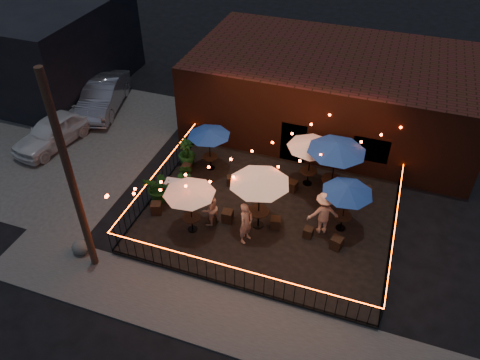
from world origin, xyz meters
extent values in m
plane|color=black|center=(0.00, 0.00, 0.00)|extent=(110.00, 110.00, 0.00)
cube|color=black|center=(0.00, 2.00, 0.07)|extent=(10.00, 8.00, 0.15)
cube|color=#423F3D|center=(0.00, -3.25, 0.03)|extent=(18.00, 2.50, 0.05)
cube|color=#423F3D|center=(-12.00, 4.00, 0.01)|extent=(11.00, 12.00, 0.02)
cube|color=#3A1A0F|center=(1.00, 10.00, 2.00)|extent=(14.00, 8.00, 4.00)
cube|color=black|center=(0.00, 6.12, 1.10)|extent=(1.20, 0.24, 2.20)
cube|color=black|center=(3.50, 6.12, 1.60)|extent=(1.60, 0.24, 1.20)
cube|color=black|center=(-18.00, 9.00, 2.50)|extent=(12.00, 9.00, 5.00)
cylinder|color=#372016|center=(-5.40, -2.60, 4.00)|extent=(0.26, 0.26, 8.00)
cube|color=black|center=(0.00, -2.00, 0.23)|extent=(10.00, 0.04, 0.04)
cube|color=black|center=(0.00, -2.00, 1.15)|extent=(10.00, 0.04, 0.04)
cube|color=#FF3C02|center=(0.00, -2.00, 1.18)|extent=(10.00, 0.03, 0.02)
cube|color=black|center=(-5.00, 2.00, 0.23)|extent=(0.04, 8.00, 0.04)
cube|color=black|center=(-5.00, 2.00, 1.15)|extent=(0.04, 8.00, 0.04)
cube|color=#FF3C02|center=(-5.00, 2.00, 1.18)|extent=(0.03, 8.00, 0.02)
cube|color=black|center=(5.00, 2.00, 0.23)|extent=(0.04, 8.00, 0.04)
cube|color=black|center=(5.00, 2.00, 1.15)|extent=(0.04, 8.00, 0.04)
cube|color=#FF3C02|center=(5.00, 2.00, 1.18)|extent=(0.03, 8.00, 0.02)
cylinder|color=black|center=(-2.59, 0.14, 0.16)|extent=(0.41, 0.41, 0.03)
cylinder|color=black|center=(-2.59, 0.14, 0.49)|extent=(0.06, 0.06, 0.67)
cylinder|color=black|center=(-2.59, 0.14, 0.83)|extent=(0.74, 0.74, 0.04)
cylinder|color=black|center=(-2.59, 0.14, 1.26)|extent=(0.04, 0.04, 2.22)
cone|color=silver|center=(-2.59, 0.14, 2.23)|extent=(2.50, 2.50, 0.32)
cylinder|color=black|center=(-3.45, 4.16, 0.16)|extent=(0.39, 0.39, 0.03)
cylinder|color=black|center=(-3.45, 4.16, 0.48)|extent=(0.05, 0.05, 0.64)
cylinder|color=black|center=(-3.45, 4.16, 0.81)|extent=(0.71, 0.71, 0.04)
cylinder|color=black|center=(-3.45, 4.16, 1.21)|extent=(0.04, 0.04, 2.13)
cone|color=navy|center=(-3.45, 4.16, 2.14)|extent=(2.25, 2.25, 0.31)
cylinder|color=black|center=(-0.17, 1.24, 0.17)|extent=(0.47, 0.47, 0.03)
cylinder|color=black|center=(-0.17, 1.24, 0.55)|extent=(0.06, 0.06, 0.78)
cylinder|color=black|center=(-0.17, 1.24, 0.95)|extent=(0.86, 0.86, 0.04)
cylinder|color=black|center=(-0.17, 1.24, 1.44)|extent=(0.05, 0.05, 2.58)
cone|color=silver|center=(-0.17, 1.24, 2.57)|extent=(2.62, 2.62, 0.38)
cylinder|color=black|center=(1.10, 4.57, 0.16)|extent=(0.42, 0.42, 0.03)
cylinder|color=black|center=(1.10, 4.57, 0.51)|extent=(0.06, 0.06, 0.69)
cylinder|color=black|center=(1.10, 4.57, 0.86)|extent=(0.77, 0.77, 0.04)
cylinder|color=black|center=(1.10, 4.57, 1.31)|extent=(0.04, 0.04, 2.32)
cone|color=silver|center=(1.10, 4.57, 2.32)|extent=(2.42, 2.42, 0.34)
cylinder|color=black|center=(3.03, 2.21, 0.16)|extent=(0.40, 0.40, 0.03)
cylinder|color=black|center=(3.03, 2.21, 0.49)|extent=(0.05, 0.05, 0.65)
cylinder|color=black|center=(3.03, 2.21, 0.82)|extent=(0.73, 0.73, 0.04)
cylinder|color=black|center=(3.03, 2.21, 1.24)|extent=(0.04, 0.04, 2.18)
cone|color=navy|center=(3.03, 2.21, 2.20)|extent=(2.40, 2.40, 0.32)
cylinder|color=black|center=(2.20, 4.17, 0.17)|extent=(0.49, 0.49, 0.03)
cylinder|color=black|center=(2.20, 4.17, 0.56)|extent=(0.07, 0.07, 0.81)
cylinder|color=black|center=(2.20, 4.17, 0.98)|extent=(0.90, 0.90, 0.04)
cylinder|color=black|center=(2.20, 4.17, 1.50)|extent=(0.05, 0.05, 2.69)
cone|color=navy|center=(2.20, 4.17, 2.67)|extent=(3.26, 3.26, 0.39)
cube|color=black|center=(-4.41, 0.55, 0.40)|extent=(0.55, 0.55, 0.50)
cube|color=black|center=(-1.98, 0.76, 0.35)|extent=(0.38, 0.38, 0.41)
cube|color=black|center=(-4.34, 3.41, 0.39)|extent=(0.41, 0.41, 0.48)
cube|color=black|center=(-2.13, 3.35, 0.36)|extent=(0.48, 0.48, 0.43)
cube|color=black|center=(-1.44, 1.10, 0.40)|extent=(0.47, 0.47, 0.50)
cube|color=black|center=(0.51, 1.38, 0.39)|extent=(0.48, 0.48, 0.48)
cube|color=black|center=(-0.86, 3.60, 0.41)|extent=(0.47, 0.47, 0.51)
cube|color=black|center=(0.57, 3.87, 0.39)|extent=(0.48, 0.48, 0.47)
cube|color=black|center=(1.88, 1.32, 0.36)|extent=(0.39, 0.39, 0.42)
cube|color=black|center=(3.04, 1.10, 0.40)|extent=(0.51, 0.51, 0.49)
cube|color=black|center=(2.82, 3.90, 0.37)|extent=(0.49, 0.49, 0.44)
cube|color=black|center=(3.70, 4.53, 0.39)|extent=(0.53, 0.53, 0.49)
imported|color=#D1A68C|center=(-0.38, 0.31, 1.07)|extent=(0.62, 0.77, 1.84)
imported|color=tan|center=(-2.06, 0.73, 0.98)|extent=(0.87, 0.98, 1.67)
imported|color=tan|center=(2.31, 1.79, 1.12)|extent=(1.44, 1.17, 1.94)
imported|color=#0E350A|center=(-4.60, 1.30, 0.87)|extent=(1.41, 1.26, 1.44)
imported|color=#16350E|center=(-3.97, 2.53, 0.81)|extent=(0.83, 0.72, 1.32)
imported|color=#183C0F|center=(-4.60, 4.05, 0.86)|extent=(0.96, 0.96, 1.43)
cube|color=#1338BB|center=(-4.15, 1.71, 0.57)|extent=(0.68, 0.52, 0.84)
cube|color=silver|center=(-4.15, 1.71, 1.01)|extent=(0.73, 0.57, 0.05)
ellipsoid|color=#43433F|center=(-6.16, -2.33, 0.31)|extent=(0.95, 0.87, 0.62)
imported|color=white|center=(-11.74, 3.59, 0.75)|extent=(2.47, 4.62, 1.49)
imported|color=#A09FA7|center=(-11.30, 7.50, 0.84)|extent=(3.01, 5.38, 1.68)
camera|label=1|loc=(3.69, -11.87, 13.57)|focal=35.00mm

